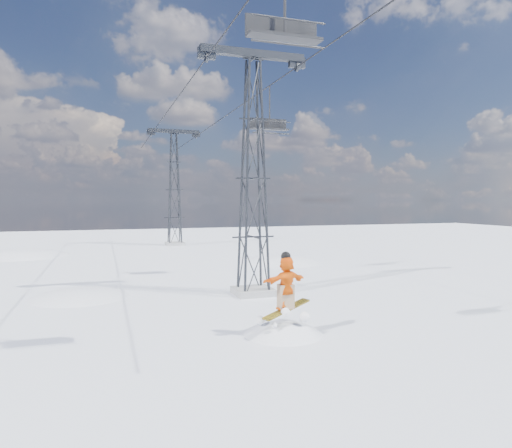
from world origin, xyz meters
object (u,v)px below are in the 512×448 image
(lift_tower_near, at_px, (253,179))
(lift_tower_far, at_px, (174,190))
(snowboarder_jump, at_px, (283,382))
(lift_chair_near, at_px, (284,30))

(lift_tower_near, xyz_separation_m, lift_tower_far, (0.00, 25.00, 0.00))
(lift_tower_far, bearing_deg, snowboarder_jump, -91.95)
(snowboarder_jump, bearing_deg, lift_tower_near, 80.55)
(lift_tower_near, distance_m, snowboarder_jump, 9.64)
(lift_tower_far, xyz_separation_m, snowboarder_jump, (-1.07, -31.43, -7.09))
(lift_tower_near, relative_size, lift_chair_near, 4.63)
(lift_tower_far, height_order, lift_chair_near, lift_tower_far)
(lift_tower_far, xyz_separation_m, lift_chair_near, (-2.20, -34.23, 3.41))
(snowboarder_jump, distance_m, lift_chair_near, 10.92)
(snowboarder_jump, xyz_separation_m, lift_chair_near, (-1.13, -2.80, 10.50))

